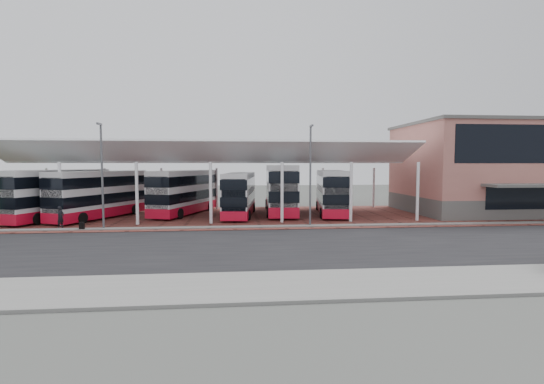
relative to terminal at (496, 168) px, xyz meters
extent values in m
plane|color=#41433F|center=(-23.00, -13.92, -4.66)|extent=(140.00, 140.00, 0.00)
cube|color=black|center=(-23.00, -14.92, -4.65)|extent=(120.00, 14.00, 0.02)
cube|color=brown|center=(-21.00, -0.92, -4.63)|extent=(72.00, 16.00, 0.06)
cube|color=slate|center=(-23.00, -22.92, -4.59)|extent=(120.00, 4.00, 0.14)
cube|color=slate|center=(-23.00, -7.72, -4.59)|extent=(120.00, 0.80, 0.14)
cube|color=gold|center=(-23.00, -20.92, -4.63)|extent=(120.00, 0.12, 0.01)
cube|color=gold|center=(-23.00, -20.62, -4.63)|extent=(120.00, 0.12, 0.01)
cylinder|color=white|center=(-47.00, 5.58, -2.36)|extent=(0.26, 0.26, 4.60)
cylinder|color=white|center=(-41.00, -5.42, -2.06)|extent=(0.26, 0.26, 5.20)
cylinder|color=white|center=(-41.00, 5.58, -2.36)|extent=(0.26, 0.26, 4.60)
cylinder|color=white|center=(-35.00, -5.42, -2.06)|extent=(0.26, 0.26, 5.20)
cylinder|color=white|center=(-35.00, 5.58, -2.36)|extent=(0.26, 0.26, 4.60)
cylinder|color=white|center=(-29.00, -5.42, -2.06)|extent=(0.26, 0.26, 5.20)
cylinder|color=white|center=(-29.00, 5.58, -2.36)|extent=(0.26, 0.26, 4.60)
cylinder|color=white|center=(-23.00, -5.42, -2.06)|extent=(0.26, 0.26, 5.20)
cylinder|color=white|center=(-23.00, 5.58, -2.36)|extent=(0.26, 0.26, 4.60)
cylinder|color=white|center=(-17.00, -5.42, -2.06)|extent=(0.26, 0.26, 5.20)
cylinder|color=white|center=(-17.00, 5.58, -2.36)|extent=(0.26, 0.26, 4.60)
cylinder|color=white|center=(-11.00, -5.42, -2.06)|extent=(0.26, 0.26, 5.20)
cylinder|color=white|center=(-11.00, 5.58, -2.36)|extent=(0.26, 0.26, 4.60)
cube|color=white|center=(-29.00, -3.22, 1.44)|extent=(37.00, 4.95, 1.95)
cube|color=white|center=(-29.00, 2.38, 1.24)|extent=(37.00, 7.12, 1.43)
cube|color=#585653|center=(0.00, 0.08, -3.76)|extent=(18.00, 12.00, 1.80)
cube|color=#B97065|center=(0.00, 0.08, 0.74)|extent=(18.00, 12.00, 7.20)
cube|color=black|center=(0.00, -5.82, 2.14)|extent=(16.00, 0.25, 3.40)
cube|color=black|center=(0.00, -5.82, -2.56)|extent=(10.00, 0.25, 2.20)
cube|color=#585653|center=(0.00, 0.08, 4.44)|extent=(18.40, 12.40, 0.30)
cylinder|color=#56575D|center=(-37.00, -7.62, -0.66)|extent=(0.16, 0.16, 8.00)
cube|color=#56575D|center=(-37.00, -7.92, 3.34)|extent=(0.15, 0.90, 0.15)
cylinder|color=#56575D|center=(-21.00, -7.62, -0.66)|extent=(0.16, 0.16, 8.00)
cube|color=#56575D|center=(-21.00, -7.92, 3.34)|extent=(0.15, 0.90, 0.15)
cube|color=silver|center=(-42.95, -1.27, -2.25)|extent=(6.22, 10.90, 4.20)
cube|color=red|center=(-42.95, -1.27, -3.96)|extent=(6.27, 10.95, 0.88)
cube|color=black|center=(-42.95, -1.27, -2.69)|extent=(6.27, 10.95, 0.93)
cube|color=black|center=(-42.95, -1.27, -1.13)|extent=(6.27, 10.95, 0.93)
cube|color=black|center=(-44.91, -6.23, -2.35)|extent=(2.08, 0.90, 3.52)
cylinder|color=black|center=(-45.35, -4.02, -4.11)|extent=(0.61, 1.01, 0.98)
cylinder|color=black|center=(-43.08, -4.92, -4.11)|extent=(0.61, 1.01, 0.98)
cylinder|color=black|center=(-42.82, 2.38, -4.11)|extent=(0.61, 1.01, 0.98)
cylinder|color=black|center=(-40.55, 1.48, -4.11)|extent=(0.61, 1.01, 0.98)
cube|color=silver|center=(-39.35, -1.17, -2.31)|extent=(6.43, 10.54, 4.09)
cube|color=red|center=(-39.35, -1.17, -3.98)|extent=(6.48, 10.59, 0.86)
cube|color=black|center=(-39.35, -1.17, -2.74)|extent=(6.48, 10.59, 0.90)
cube|color=black|center=(-39.35, -1.17, -1.22)|extent=(6.48, 10.59, 0.90)
cube|color=black|center=(-41.46, -5.91, -2.41)|extent=(2.00, 0.96, 3.43)
cylinder|color=black|center=(-41.80, -3.75, -4.12)|extent=(0.63, 0.98, 0.95)
cylinder|color=black|center=(-39.62, -4.71, -4.12)|extent=(0.63, 0.98, 0.95)
cylinder|color=black|center=(-39.08, 2.38, -4.12)|extent=(0.63, 0.98, 0.95)
cylinder|color=black|center=(-36.90, 1.41, -4.12)|extent=(0.63, 0.98, 0.95)
cube|color=silver|center=(-31.95, 1.23, -2.31)|extent=(5.84, 10.69, 4.11)
cube|color=red|center=(-31.95, 1.23, -3.98)|extent=(5.89, 10.73, 0.86)
cube|color=black|center=(-31.95, 1.23, -2.74)|extent=(5.89, 10.73, 0.91)
cube|color=black|center=(-31.95, 1.23, -1.21)|extent=(5.89, 10.73, 0.91)
cube|color=black|center=(-33.73, -3.66, -2.40)|extent=(2.05, 0.82, 3.44)
cylinder|color=black|center=(-34.22, -1.52, -4.12)|extent=(0.58, 0.99, 0.95)
cylinder|color=black|center=(-31.98, -2.33, -4.12)|extent=(0.58, 0.99, 0.95)
cylinder|color=black|center=(-31.92, 4.80, -4.12)|extent=(0.58, 0.99, 0.95)
cylinder|color=black|center=(-29.68, 3.98, -4.12)|extent=(0.58, 0.99, 0.95)
cube|color=silver|center=(-26.54, -0.60, -2.43)|extent=(3.39, 10.16, 3.89)
cube|color=red|center=(-26.54, -0.60, -4.01)|extent=(3.43, 10.20, 0.82)
cube|color=black|center=(-26.54, -0.60, -2.83)|extent=(3.43, 10.20, 0.86)
cube|color=black|center=(-26.54, -0.60, -1.38)|extent=(3.43, 10.20, 0.86)
cube|color=black|center=(-27.10, -5.50, -2.52)|extent=(2.03, 0.32, 3.26)
cylinder|color=black|center=(-28.03, -3.63, -4.15)|extent=(0.36, 0.93, 0.91)
cylinder|color=black|center=(-25.78, -3.89, -4.15)|extent=(0.36, 0.93, 0.91)
cylinder|color=black|center=(-27.30, 2.70, -4.15)|extent=(0.36, 0.93, 0.91)
cylinder|color=black|center=(-25.05, 2.44, -4.15)|extent=(0.36, 0.93, 0.91)
cube|color=silver|center=(-22.36, 1.23, -2.03)|extent=(3.41, 11.91, 4.60)
cube|color=red|center=(-22.36, 1.23, -3.90)|extent=(3.46, 11.96, 0.96)
cube|color=black|center=(-22.36, 1.23, -2.51)|extent=(3.46, 11.96, 1.02)
cube|color=black|center=(-22.36, 1.23, -0.80)|extent=(3.46, 11.96, 1.02)
cube|color=black|center=(-22.73, -4.59, -2.14)|extent=(2.41, 0.26, 3.85)
cylinder|color=black|center=(-23.93, -2.44, -4.06)|extent=(0.37, 1.09, 1.07)
cylinder|color=black|center=(-21.26, -2.61, -4.06)|extent=(0.37, 1.09, 1.07)
cylinder|color=black|center=(-23.45, 5.08, -4.06)|extent=(0.37, 1.09, 1.07)
cylinder|color=black|center=(-20.78, 4.91, -4.06)|extent=(0.37, 1.09, 1.07)
cube|color=silver|center=(-17.39, -0.04, -2.31)|extent=(3.97, 10.71, 4.09)
cube|color=red|center=(-17.39, -0.04, -3.98)|extent=(4.01, 10.76, 0.86)
cube|color=black|center=(-17.39, -0.04, -2.74)|extent=(4.01, 10.76, 0.90)
cube|color=black|center=(-17.39, -0.04, -1.22)|extent=(4.01, 10.76, 0.90)
cube|color=black|center=(-18.19, -5.16, -2.41)|extent=(2.13, 0.42, 3.43)
cylinder|color=black|center=(-19.08, -3.16, -4.12)|extent=(0.41, 0.98, 0.95)
cylinder|color=black|center=(-16.73, -3.53, -4.12)|extent=(0.41, 0.98, 0.95)
cylinder|color=black|center=(-18.05, 3.46, -4.12)|extent=(0.41, 0.98, 0.95)
cylinder|color=black|center=(-15.70, 3.09, -4.12)|extent=(0.41, 0.98, 0.95)
imported|color=black|center=(-40.46, -6.84, -3.75)|extent=(0.59, 0.72, 1.70)
cube|color=black|center=(-38.49, -7.92, -4.30)|extent=(0.35, 0.25, 0.60)
camera|label=1|loc=(-27.00, -38.50, 0.33)|focal=26.00mm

